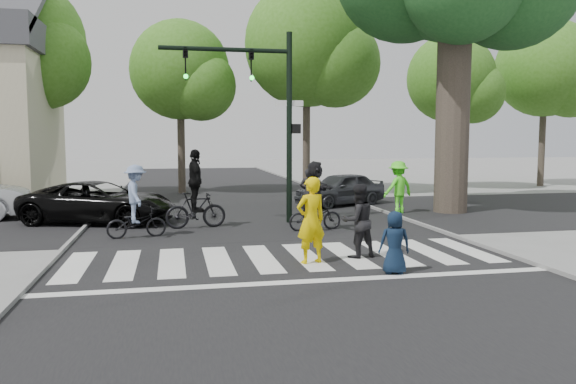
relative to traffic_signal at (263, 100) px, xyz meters
name	(u,v)px	position (x,y,z in m)	size (l,w,h in m)	color
ground	(294,268)	(-0.35, -6.20, -3.90)	(120.00, 120.00, 0.00)	gray
road_stem	(258,229)	(-0.35, -1.20, -3.90)	(10.00, 70.00, 0.01)	black
road_cross	(245,216)	(-0.35, 1.80, -3.89)	(70.00, 10.00, 0.01)	black
curb_left	(78,234)	(-5.40, -1.20, -3.85)	(0.10, 70.00, 0.10)	gray
curb_right	(417,223)	(4.70, -1.20, -3.85)	(0.10, 70.00, 0.10)	gray
crosswalk	(287,260)	(-0.35, -5.54, -3.89)	(10.00, 3.85, 0.01)	silver
traffic_signal	(263,100)	(0.00, 0.00, 0.00)	(4.45, 0.29, 6.00)	black
bg_tree_1	(24,47)	(-9.06, 9.28, 2.75)	(6.09, 5.80, 9.80)	brown
bg_tree_2	(185,74)	(-2.11, 10.42, 1.88)	(5.04, 4.80, 8.40)	brown
bg_tree_3	(314,49)	(3.95, 9.07, 3.04)	(6.30, 6.00, 10.20)	brown
bg_tree_4	(456,82)	(11.88, 9.93, 1.73)	(4.83, 4.60, 8.15)	brown
bg_tree_5	(552,72)	(17.92, 10.50, 2.46)	(5.67, 5.40, 9.30)	brown
pedestrian_woman	(311,220)	(0.10, -5.87, -2.96)	(0.69, 0.45, 1.88)	#EDC801
pedestrian_child	(395,243)	(1.50, -7.14, -3.27)	(0.62, 0.40, 1.27)	#0E1E34
pedestrian_adult	(358,221)	(1.28, -5.51, -3.06)	(0.82, 0.64, 1.68)	black
cyclist_left	(136,206)	(-3.79, -1.90, -3.04)	(1.65, 1.11, 2.00)	black
cyclist_mid	(196,196)	(-2.14, -0.54, -2.93)	(1.87, 1.16, 2.37)	black
cyclist_right	(315,200)	(1.27, -1.66, -2.99)	(1.67, 1.55, 2.04)	black
car_suv	(99,202)	(-5.11, 1.10, -3.23)	(2.22, 4.82, 1.34)	black
car_grey	(340,189)	(3.81, 4.12, -3.23)	(1.57, 3.91, 1.33)	#383A3E
bystander_hivis	(398,187)	(5.15, 1.42, -2.96)	(1.22, 0.70, 1.89)	#54FF29
bystander_dark	(309,193)	(1.73, 1.01, -3.06)	(0.61, 0.40, 1.68)	black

